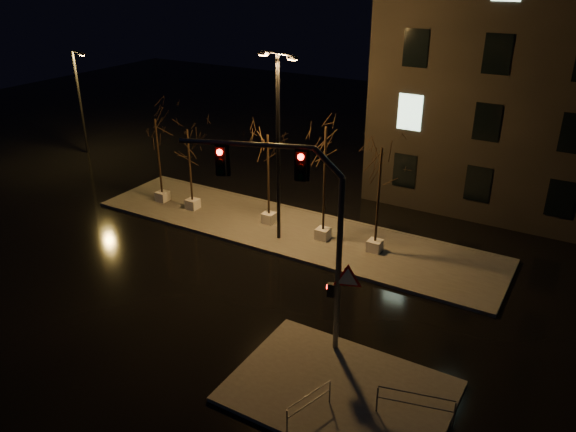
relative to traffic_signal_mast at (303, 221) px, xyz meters
The scene contains 13 objects.
ground 7.60m from the traffic_signal_mast, 158.97° to the left, with size 90.00×90.00×0.00m, color black.
median 10.83m from the traffic_signal_mast, 123.28° to the left, with size 22.00×5.00×0.15m, color #4A4742.
sidewalk_corner 5.68m from the traffic_signal_mast, 33.45° to the right, with size 7.00×5.00×0.15m, color #4A4742.
tree_0 15.46m from the traffic_signal_mast, 150.59° to the left, with size 1.80×1.80×4.96m.
tree_1 13.59m from the traffic_signal_mast, 145.96° to the left, with size 1.80×1.80×4.69m.
tree_2 10.52m from the traffic_signal_mast, 128.67° to the left, with size 1.80×1.80×4.94m.
tree_3 8.54m from the traffic_signal_mast, 111.97° to the left, with size 1.80×1.80×5.91m.
tree_4 8.08m from the traffic_signal_mast, 93.29° to the left, with size 1.80×1.80×5.30m.
traffic_signal_mast is the anchor object (origin of this frame).
streetlight_main 8.61m from the traffic_signal_mast, 126.78° to the left, with size 2.25×0.77×9.05m.
streetlight_far 27.19m from the traffic_signal_mast, 154.10° to the left, with size 1.42×0.41×7.26m.
guard_rail_a 6.56m from the traffic_signal_mast, 17.65° to the right, with size 2.27×0.60×1.01m.
guard_rail_b 5.66m from the traffic_signal_mast, 57.48° to the right, with size 0.59×1.76×0.87m.
Camera 1 is at (13.24, -16.64, 12.88)m, focal length 35.00 mm.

